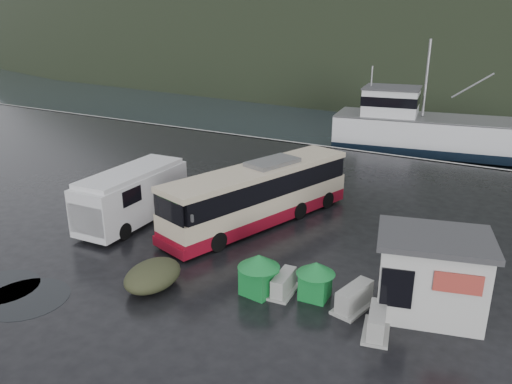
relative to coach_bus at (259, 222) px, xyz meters
The scene contains 14 objects.
ground 4.40m from the coach_bus, 115.98° to the right, with size 160.00×160.00×0.00m, color black.
harbor_water 106.07m from the coach_bus, 91.04° to the left, with size 300.00×180.00×0.02m, color black.
quay_edge 16.16m from the coach_bus, 96.84° to the left, with size 160.00×0.60×1.50m, color #999993.
coach_bus is the anchor object (origin of this frame).
white_van 6.23m from the coach_bus, 151.16° to the right, with size 2.22×6.46×2.70m, color silver, non-canonical shape.
waste_bin_left 6.74m from the coach_bus, 60.60° to the right, with size 1.12×1.12×1.56m, color #157630, non-canonical shape.
waste_bin_right 7.31m from the coach_bus, 44.40° to the right, with size 1.02×1.02×1.41m, color #157630, non-canonical shape.
dome_tent 7.49m from the coach_bus, 92.62° to the right, with size 1.79×2.51×0.99m, color #333620, non-canonical shape.
ticket_kiosk 9.82m from the coach_bus, 24.31° to the right, with size 3.68×2.79×2.88m, color beige, non-canonical shape.
jersey_barrier_a 6.77m from the coach_bus, 52.84° to the right, with size 0.78×1.56×0.78m, color #999993, non-canonical shape.
jersey_barrier_b 8.43m from the coach_bus, 37.40° to the right, with size 0.88×1.75×0.88m, color #999993, non-canonical shape.
jersey_barrier_c 9.92m from the coach_bus, 38.09° to the right, with size 0.83×1.66×0.83m, color #999993, non-canonical shape.
fishing_trawler 24.41m from the coach_bus, 77.76° to the left, with size 23.19×5.11×9.28m, color silver, non-canonical shape.
puddles 11.30m from the coach_bus, 113.27° to the right, with size 4.39×3.02×0.01m.
Camera 1 is at (13.22, -15.95, 9.60)m, focal length 35.00 mm.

